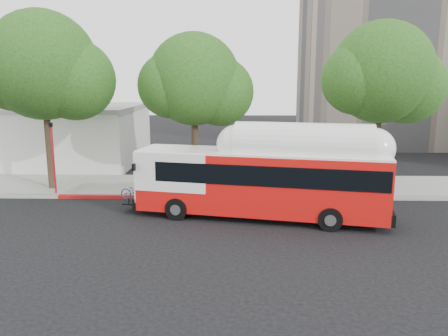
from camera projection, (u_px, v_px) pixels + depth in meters
name	position (u px, v px, depth m)	size (l,w,h in m)	color
ground	(207.00, 223.00, 18.89)	(120.00, 120.00, 0.00)	black
sidewalk	(213.00, 186.00, 25.25)	(60.00, 5.00, 0.15)	gray
curb_strip	(211.00, 197.00, 22.70)	(60.00, 0.30, 0.15)	gray
red_curb_segment	(154.00, 197.00, 22.76)	(10.00, 0.32, 0.16)	#9D1311
street_tree_left	(52.00, 70.00, 23.21)	(6.67, 5.80, 9.74)	#2D2116
street_tree_mid	(202.00, 83.00, 23.68)	(5.75, 5.00, 8.62)	#2D2116
street_tree_right	(389.00, 76.00, 23.21)	(6.21, 5.40, 9.18)	#2D2116
low_commercial_bldg	(30.00, 134.00, 32.48)	(16.20, 10.20, 4.25)	silver
transit_bus	(262.00, 183.00, 19.23)	(11.85, 4.51, 3.45)	red
signal_pole	(53.00, 159.00, 22.94)	(0.11, 0.37, 3.90)	#B11220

